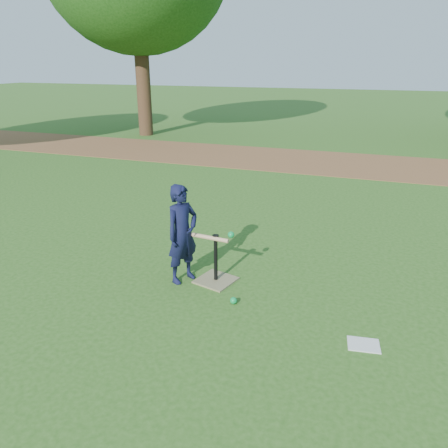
% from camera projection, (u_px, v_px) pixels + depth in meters
% --- Properties ---
extents(ground, '(80.00, 80.00, 0.00)m').
position_uv_depth(ground, '(178.00, 286.00, 5.30)').
color(ground, '#285116').
rests_on(ground, ground).
extents(dirt_strip, '(24.00, 3.00, 0.01)m').
position_uv_depth(dirt_strip, '(296.00, 160.00, 11.91)').
color(dirt_strip, brown).
rests_on(dirt_strip, ground).
extents(child, '(0.45, 0.53, 1.23)m').
position_uv_depth(child, '(182.00, 234.00, 5.24)').
color(child, black).
rests_on(child, ground).
extents(wiffle_ball_ground, '(0.08, 0.08, 0.08)m').
position_uv_depth(wiffle_ball_ground, '(234.00, 301.00, 4.90)').
color(wiffle_ball_ground, '#0D9042').
rests_on(wiffle_ball_ground, ground).
extents(clipboard, '(0.33, 0.27, 0.01)m').
position_uv_depth(clipboard, '(364.00, 345.00, 4.19)').
color(clipboard, silver).
rests_on(clipboard, ground).
extents(batting_tee, '(0.53, 0.53, 0.61)m').
position_uv_depth(batting_tee, '(216.00, 273.00, 5.37)').
color(batting_tee, '#7F7551').
rests_on(batting_tee, ground).
extents(swing_action, '(0.66, 0.20, 0.11)m').
position_uv_depth(swing_action, '(208.00, 236.00, 5.23)').
color(swing_action, tan).
rests_on(swing_action, ground).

